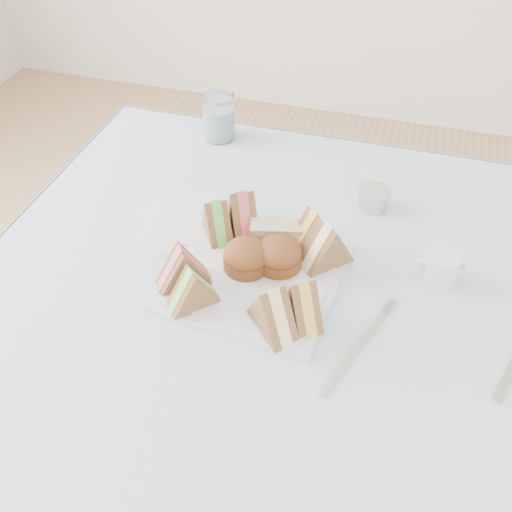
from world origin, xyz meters
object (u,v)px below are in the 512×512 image
(serving_plate, at_px, (256,275))
(creamer_jug, at_px, (439,267))
(water_glass, at_px, (219,116))
(table, at_px, (267,418))

(serving_plate, bearing_deg, creamer_jug, 20.85)
(water_glass, bearing_deg, table, -61.60)
(water_glass, xyz_separation_m, creamer_jug, (0.50, -0.33, -0.02))
(serving_plate, bearing_deg, water_glass, 121.82)
(serving_plate, distance_m, creamer_jug, 0.30)
(creamer_jug, bearing_deg, serving_plate, 170.77)
(water_glass, bearing_deg, serving_plate, -63.34)
(table, xyz_separation_m, creamer_jug, (0.26, 0.11, 0.40))
(table, bearing_deg, creamer_jug, 23.28)
(serving_plate, relative_size, water_glass, 2.64)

